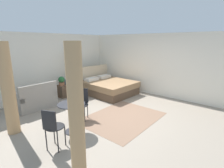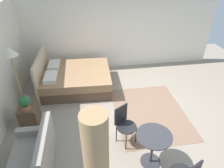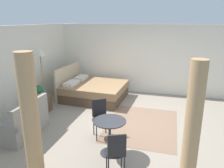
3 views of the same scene
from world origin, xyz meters
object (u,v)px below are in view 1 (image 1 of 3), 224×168
Objects in this scene: balcony_table at (72,112)px; cafe_chair_near_window at (82,101)px; couch at (36,100)px; floor_lamp at (68,57)px; nightstand at (64,91)px; cafe_chair_near_couch at (52,126)px; bed at (108,87)px; potted_plant at (61,81)px; vase at (66,82)px.

cafe_chair_near_window is at bearing 32.54° from balcony_table.
floor_lamp reaches higher than couch.
couch is at bearing -163.28° from floor_lamp.
cafe_chair_near_couch is at bearing -128.01° from nightstand.
floor_lamp is (-1.05, 1.26, 1.27)m from bed.
cafe_chair_near_couch is (-2.22, -2.85, 0.31)m from nightstand.
vase is at bearing 2.07° from potted_plant.
potted_plant is at bearing 60.75° from balcony_table.
floor_lamp is at bearing 129.81° from bed.
bed is 2.90m from couch.
bed is 1.82m from nightstand.
balcony_table is at bearing 23.90° from cafe_chair_near_couch.
potted_plant reaches higher than vase.
bed is 1.69× the size of couch.
floor_lamp reaches higher than cafe_chair_near_window.
nightstand is at bearing -155.60° from floor_lamp.
bed is 2.39× the size of cafe_chair_near_window.
vase is at bearing 13.37° from couch.
vase is 1.04m from floor_lamp.
cafe_chair_near_window is (-0.76, -2.12, -0.15)m from potted_plant.
potted_plant is 0.24m from vase.
floor_lamp is at bearing 24.40° from nightstand.
vase is at bearing 141.59° from bed.
bed is at bearing 26.16° from balcony_table.
cafe_chair_near_window is at bearing -114.82° from vase.
cafe_chair_near_window is (-0.86, -2.11, 0.28)m from nightstand.
vase is 0.21× the size of cafe_chair_near_couch.
nightstand is (-1.47, 1.06, -0.05)m from bed.
cafe_chair_near_couch reaches higher than potted_plant.
bed is 10.88× the size of vase.
balcony_table is at bearing -119.25° from potted_plant.
nightstand is at bearing -175.13° from vase.
floor_lamp reaches higher than vase.
bed is 2.33× the size of cafe_chair_near_couch.
cafe_chair_near_couch is (-3.70, -1.78, 0.25)m from bed.
vase is at bearing 4.87° from nightstand.
bed is at bearing -35.80° from nightstand.
nightstand is 3.63m from cafe_chair_near_couch.
couch is at bearing 85.20° from balcony_table.
nightstand is 0.55× the size of cafe_chair_near_couch.
bed is 1.94m from potted_plant.
floor_lamp is at bearing 54.48° from balcony_table.
balcony_table is 0.84× the size of cafe_chair_near_window.
floor_lamp is 3.51m from balcony_table.
potted_plant is 1.05m from floor_lamp.
nightstand is 0.37m from vase.
nightstand is 0.27× the size of floor_lamp.
potted_plant is 0.40× the size of cafe_chair_near_window.
cafe_chair_near_window reaches higher than vase.
bed is 3.34m from balcony_table.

